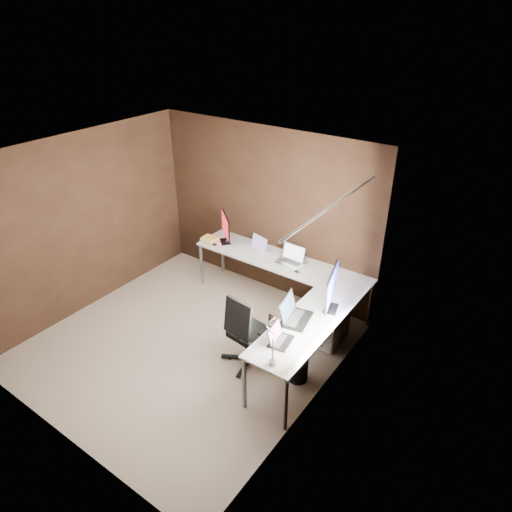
{
  "coord_description": "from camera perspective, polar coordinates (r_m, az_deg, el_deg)",
  "views": [
    {
      "loc": [
        3.42,
        -3.29,
        3.92
      ],
      "look_at": [
        0.43,
        0.95,
        1.03
      ],
      "focal_mm": 32.0,
      "sensor_mm": 36.0,
      "label": 1
    }
  ],
  "objects": [
    {
      "name": "wastebasket",
      "position": [
        5.55,
        5.27,
        -13.99
      ],
      "size": [
        0.28,
        0.28,
        0.27
      ],
      "primitive_type": "cylinder",
      "rotation": [
        0.0,
        0.0,
        0.22
      ],
      "color": "black",
      "rests_on": "ground"
    },
    {
      "name": "office_chair",
      "position": [
        5.65,
        -0.98,
        -10.89
      ],
      "size": [
        0.55,
        0.55,
        0.98
      ],
      "rotation": [
        0.0,
        0.0,
        -0.12
      ],
      "color": "black",
      "rests_on": "ground"
    },
    {
      "name": "mouse_left",
      "position": [
        6.86,
        -5.24,
        1.45
      ],
      "size": [
        0.11,
        0.09,
        0.04
      ],
      "primitive_type": "ellipsoid",
      "rotation": [
        0.0,
        0.0,
        -0.34
      ],
      "color": "black",
      "rests_on": "desk"
    },
    {
      "name": "monitor_left",
      "position": [
        6.85,
        -3.8,
        3.62
      ],
      "size": [
        0.4,
        0.35,
        0.44
      ],
      "rotation": [
        0.0,
        0.0,
        -0.72
      ],
      "color": "black",
      "rests_on": "desk"
    },
    {
      "name": "monitor_right",
      "position": [
        5.37,
        9.39,
        -4.0
      ],
      "size": [
        0.22,
        0.61,
        0.51
      ],
      "rotation": [
        0.0,
        0.0,
        1.85
      ],
      "color": "black",
      "rests_on": "desk"
    },
    {
      "name": "desk_lamp",
      "position": [
        4.57,
        1.89,
        -9.67
      ],
      "size": [
        0.18,
        0.2,
        0.52
      ],
      "rotation": [
        0.0,
        0.0,
        -0.02
      ],
      "color": "slate",
      "rests_on": "desk"
    },
    {
      "name": "mouse_corner",
      "position": [
        6.17,
        5.12,
        -1.96
      ],
      "size": [
        0.09,
        0.07,
        0.03
      ],
      "primitive_type": "ellipsoid",
      "rotation": [
        0.0,
        0.0,
        -0.24
      ],
      "color": "black",
      "rests_on": "desk"
    },
    {
      "name": "laptop_black_big",
      "position": [
        5.29,
        4.65,
        -7.29
      ],
      "size": [
        0.37,
        0.47,
        0.28
      ],
      "rotation": [
        0.0,
        0.0,
        1.76
      ],
      "color": "black",
      "rests_on": "desk"
    },
    {
      "name": "desk",
      "position": [
        5.99,
        3.71,
        -3.73
      ],
      "size": [
        2.65,
        2.25,
        0.73
      ],
      "color": "white",
      "rests_on": "ground"
    },
    {
      "name": "laptop_silver",
      "position": [
        6.39,
        4.41,
        -0.38
      ],
      "size": [
        0.39,
        0.29,
        0.25
      ],
      "rotation": [
        0.0,
        0.0,
        -0.05
      ],
      "color": "silver",
      "rests_on": "desk"
    },
    {
      "name": "drawer_pedestal",
      "position": [
        6.06,
        8.91,
        -7.97
      ],
      "size": [
        0.42,
        0.5,
        0.6
      ],
      "primitive_type": "cube",
      "color": "white",
      "rests_on": "ground"
    },
    {
      "name": "room",
      "position": [
        5.26,
        -6.36,
        -1.22
      ],
      "size": [
        3.6,
        3.6,
        2.5
      ],
      "color": "#A08E7C",
      "rests_on": "ground"
    },
    {
      "name": "laptop_black_small",
      "position": [
        4.97,
        2.85,
        -10.21
      ],
      "size": [
        0.25,
        0.32,
        0.2
      ],
      "rotation": [
        0.0,
        0.0,
        1.72
      ],
      "color": "black",
      "rests_on": "desk"
    },
    {
      "name": "book_stack",
      "position": [
        6.97,
        -5.79,
        2.05
      ],
      "size": [
        0.27,
        0.23,
        0.08
      ],
      "rotation": [
        0.0,
        0.0,
        -0.04
      ],
      "color": "tan",
      "rests_on": "desk"
    },
    {
      "name": "laptop_white",
      "position": [
        6.69,
        0.05,
        1.06
      ],
      "size": [
        0.36,
        0.29,
        0.21
      ],
      "rotation": [
        0.0,
        0.0,
        -0.26
      ],
      "color": "white",
      "rests_on": "desk"
    }
  ]
}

